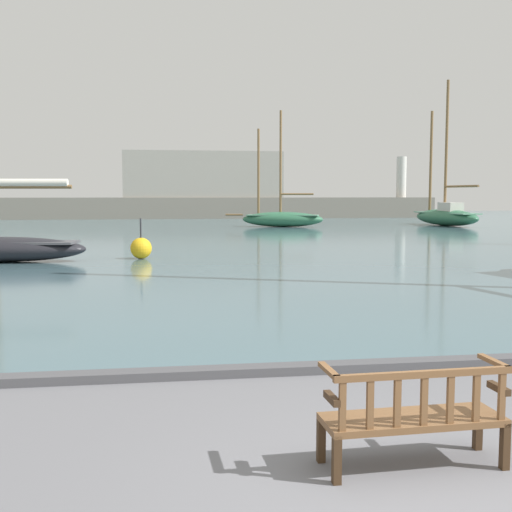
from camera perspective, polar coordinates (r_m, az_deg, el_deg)
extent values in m
plane|color=slate|center=(5.45, 16.68, -20.77)|extent=(160.00, 160.00, 0.00)
cube|color=#476670|center=(48.51, -5.98, 2.64)|extent=(100.00, 80.00, 0.08)
cube|color=#4C4C50|center=(8.85, 5.88, -9.85)|extent=(40.00, 0.30, 0.12)
cube|color=#3D2A19|center=(6.00, 5.81, -15.89)|extent=(0.07, 0.07, 0.42)
cube|color=#3D2A19|center=(6.57, 19.11, -14.22)|extent=(0.07, 0.07, 0.42)
cube|color=#3D2A19|center=(5.60, 7.18, -17.51)|extent=(0.07, 0.07, 0.42)
cube|color=#3D2A19|center=(6.21, 21.25, -15.46)|extent=(0.07, 0.07, 0.42)
cube|color=brown|center=(5.98, 13.72, -13.93)|extent=(1.62, 0.58, 0.06)
cube|color=brown|center=(5.65, 14.77, -10.12)|extent=(1.60, 0.11, 0.06)
cube|color=brown|center=(5.46, 7.68, -13.13)|extent=(0.06, 0.04, 0.41)
cube|color=brown|center=(5.54, 10.10, -12.89)|extent=(0.06, 0.04, 0.41)
cube|color=brown|center=(5.62, 12.44, -12.65)|extent=(0.06, 0.04, 0.41)
cube|color=brown|center=(5.72, 14.71, -12.39)|extent=(0.06, 0.04, 0.41)
cube|color=brown|center=(5.82, 16.89, -12.12)|extent=(0.06, 0.04, 0.41)
cube|color=brown|center=(5.93, 18.99, -11.85)|extent=(0.06, 0.04, 0.41)
cube|color=brown|center=(6.05, 21.00, -11.57)|extent=(0.06, 0.04, 0.41)
cube|color=#3D2A19|center=(5.55, 6.75, -12.47)|extent=(0.07, 0.30, 0.06)
cube|color=brown|center=(5.57, 6.49, -10.09)|extent=(0.08, 0.47, 0.04)
cube|color=#3D2A19|center=(6.18, 20.77, -10.93)|extent=(0.07, 0.30, 0.06)
cube|color=brown|center=(6.19, 20.40, -8.81)|extent=(0.08, 0.47, 0.04)
ellipsoid|color=#2D6647|center=(50.57, 16.53, 3.31)|extent=(3.12, 7.89, 1.24)
cube|color=#5B9375|center=(50.56, 16.54, 3.69)|extent=(2.47, 6.91, 0.08)
cube|color=beige|center=(50.07, 16.91, 4.14)|extent=(1.38, 1.86, 0.75)
cylinder|color=brown|center=(50.84, 16.57, 9.30)|extent=(0.21, 0.21, 9.84)
cylinder|color=brown|center=(49.00, 17.77, 5.92)|extent=(0.72, 4.07, 0.17)
cylinder|color=brown|center=(52.56, 15.28, 8.09)|extent=(0.21, 0.21, 7.82)
ellipsoid|color=black|center=(23.93, -21.76, 0.56)|extent=(6.09, 2.47, 0.86)
cube|color=#4C4C51|center=(23.91, -21.78, 1.12)|extent=(5.33, 1.96, 0.08)
cylinder|color=brown|center=(23.46, -19.22, 5.84)|extent=(2.66, 0.49, 0.14)
cylinder|color=silver|center=(23.46, -19.23, 6.17)|extent=(2.41, 0.59, 0.27)
ellipsoid|color=#2D6647|center=(46.62, 2.37, 3.27)|extent=(6.13, 3.51, 1.09)
cube|color=#5B9375|center=(46.61, 2.37, 3.64)|extent=(5.33, 2.88, 0.08)
cylinder|color=brown|center=(46.66, 2.21, 8.27)|extent=(0.17, 0.17, 7.45)
cylinder|color=brown|center=(46.46, 3.66, 5.51)|extent=(2.31, 0.89, 0.14)
cylinder|color=brown|center=(46.88, 0.22, 7.49)|extent=(0.17, 0.17, 6.19)
cylinder|color=brown|center=(47.21, -1.95, 3.69)|extent=(1.26, 0.54, 0.14)
sphere|color=gold|center=(23.59, -10.18, 0.68)|extent=(0.77, 0.77, 0.77)
cylinder|color=#2D2D33|center=(23.55, -10.21, 2.47)|extent=(0.06, 0.06, 0.70)
cube|color=slate|center=(63.53, -6.59, 4.22)|extent=(51.36, 2.40, 2.14)
cube|color=gray|center=(63.66, -4.67, 7.24)|extent=(15.61, 2.00, 4.52)
cylinder|color=beige|center=(68.12, 12.79, 6.86)|extent=(1.00, 1.00, 4.17)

